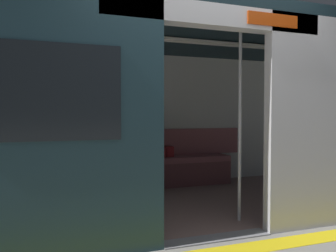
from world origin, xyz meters
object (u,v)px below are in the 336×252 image
(bench_seat, at_px, (149,165))
(person_seated, at_px, (145,145))
(book, at_px, (123,158))
(grab_pole_far, at_px, (240,123))
(train_car, at_px, (166,87))
(handbag, at_px, (165,152))
(grab_pole_door, at_px, (155,124))

(bench_seat, relative_size, person_seated, 2.30)
(bench_seat, bearing_deg, book, -3.51)
(book, height_order, grab_pole_far, grab_pole_far)
(train_car, distance_m, bench_seat, 1.57)
(train_car, xyz_separation_m, grab_pole_far, (-0.57, 0.86, -0.45))
(handbag, distance_m, grab_pole_door, 2.21)
(grab_pole_door, relative_size, grab_pole_far, 1.00)
(handbag, bearing_deg, grab_pole_far, 95.68)
(book, bearing_deg, grab_pole_door, 75.09)
(bench_seat, relative_size, book, 12.63)
(train_car, height_order, grab_pole_far, train_car)
(train_car, height_order, grab_pole_door, train_car)
(person_seated, xyz_separation_m, book, (0.34, -0.08, -0.20))
(handbag, xyz_separation_m, grab_pole_far, (-0.20, 1.98, 0.52))
(person_seated, xyz_separation_m, grab_pole_far, (-0.57, 1.86, 0.39))
(person_seated, bearing_deg, handbag, -161.27)
(person_seated, xyz_separation_m, grab_pole_door, (0.41, 1.87, 0.39))
(person_seated, relative_size, grab_pole_door, 0.56)
(train_car, height_order, person_seated, train_car)
(bench_seat, height_order, book, book)
(person_seated, distance_m, grab_pole_door, 1.95)
(train_car, height_order, bench_seat, train_car)
(person_seated, height_order, handbag, person_seated)
(train_car, xyz_separation_m, handbag, (-0.37, -1.12, -0.97))
(train_car, distance_m, book, 1.54)
(train_car, distance_m, person_seated, 1.31)
(handbag, height_order, grab_pole_door, grab_pole_door)
(person_seated, bearing_deg, grab_pole_door, 77.76)
(train_car, height_order, book, train_car)
(grab_pole_door, bearing_deg, person_seated, -102.24)
(handbag, bearing_deg, person_seated, 18.73)
(person_seated, distance_m, grab_pole_far, 1.98)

